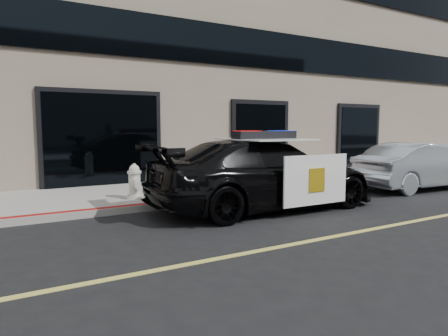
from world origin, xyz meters
TOP-DOWN VIEW (x-y plane):
  - ground at (0.00, 0.00)m, footprint 120.00×120.00m
  - sidewalk_n at (0.00, 5.25)m, footprint 60.00×3.50m
  - building_n at (0.00, 10.50)m, footprint 60.00×7.00m
  - police_car at (1.44, 2.46)m, footprint 2.51×5.38m
  - silver_sedan at (6.99, 2.43)m, footprint 1.93×4.30m
  - fire_hydrant at (-0.93, 4.32)m, footprint 0.37×0.52m

SIDE VIEW (x-z plane):
  - ground at x=0.00m, z-range 0.00..0.00m
  - sidewalk_n at x=0.00m, z-range 0.00..0.15m
  - fire_hydrant at x=-0.93m, z-range 0.12..0.95m
  - silver_sedan at x=6.99m, z-range 0.00..1.36m
  - police_car at x=1.44m, z-range -0.09..1.65m
  - building_n at x=0.00m, z-range 0.00..12.00m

